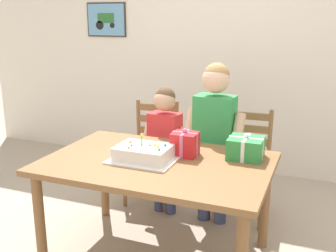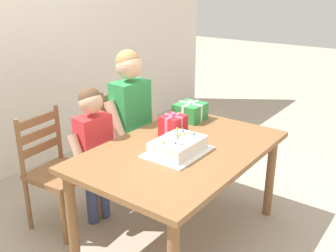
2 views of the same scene
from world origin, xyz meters
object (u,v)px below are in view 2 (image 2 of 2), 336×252
object	(u,v)px
dining_table	(181,159)
child_younger	(94,143)
gift_box_beside_cake	(173,126)
chair_left	(57,170)
child_older	(131,112)
chair_right	(130,137)
gift_box_red_large	(190,112)
birthday_cake	(178,147)

from	to	relation	value
dining_table	child_younger	size ratio (longest dim) A/B	1.36
dining_table	child_younger	distance (m)	0.70
gift_box_beside_cake	chair_left	distance (m)	0.97
gift_box_beside_cake	child_younger	bearing A→B (deg)	125.72
gift_box_beside_cake	child_older	size ratio (longest dim) A/B	0.15
chair_right	child_younger	world-z (taller)	child_younger
gift_box_red_large	dining_table	bearing A→B (deg)	-152.59
chair_left	child_younger	bearing A→B (deg)	-45.39
chair_left	child_younger	world-z (taller)	child_younger
dining_table	gift_box_red_large	xyz separation A→B (m)	(0.54, 0.28, 0.16)
birthday_cake	child_younger	distance (m)	0.71
gift_box_red_large	chair_right	distance (m)	0.70
dining_table	chair_right	xyz separation A→B (m)	(0.42, 0.88, -0.18)
gift_box_beside_cake	chair_left	size ratio (longest dim) A/B	0.22
birthday_cake	gift_box_beside_cake	world-z (taller)	gift_box_beside_cake
child_older	child_younger	xyz separation A→B (m)	(-0.43, 0.00, -0.13)
dining_table	gift_box_beside_cake	size ratio (longest dim) A/B	7.55
birthday_cake	gift_box_red_large	world-z (taller)	birthday_cake
chair_left	child_older	world-z (taller)	child_older
birthday_cake	chair_right	bearing A→B (deg)	60.75
dining_table	chair_left	xyz separation A→B (m)	(-0.43, 0.88, -0.18)
birthday_cake	gift_box_red_large	distance (m)	0.70
gift_box_red_large	child_older	bearing A→B (deg)	130.67
child_younger	child_older	bearing A→B (deg)	-0.07
chair_left	chair_right	distance (m)	0.85
gift_box_red_large	chair_right	bearing A→B (deg)	101.41
gift_box_red_large	chair_left	distance (m)	1.19
gift_box_red_large	child_younger	xyz separation A→B (m)	(-0.76, 0.38, -0.13)
chair_left	birthday_cake	bearing A→B (deg)	-69.44
child_older	child_younger	world-z (taller)	child_older
gift_box_beside_cake	chair_left	world-z (taller)	gift_box_beside_cake
dining_table	gift_box_beside_cake	xyz separation A→B (m)	(0.14, 0.17, 0.17)
gift_box_beside_cake	child_older	world-z (taller)	child_older
child_older	birthday_cake	bearing A→B (deg)	-113.40
chair_left	chair_right	size ratio (longest dim) A/B	1.00
dining_table	chair_left	bearing A→B (deg)	115.97
dining_table	chair_left	distance (m)	0.99
birthday_cake	child_younger	bearing A→B (deg)	100.62
chair_left	dining_table	bearing A→B (deg)	-64.03
gift_box_beside_cake	child_younger	size ratio (longest dim) A/B	0.18
gift_box_beside_cake	dining_table	bearing A→B (deg)	-128.99
birthday_cake	gift_box_beside_cake	distance (m)	0.30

